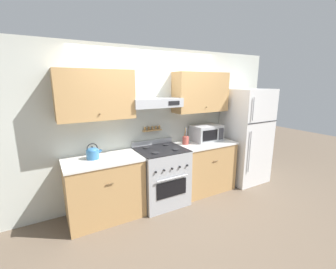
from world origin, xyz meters
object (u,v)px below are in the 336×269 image
Objects in this scene: utensil_crock at (186,140)px; refrigerator at (246,136)px; microwave at (206,133)px; tea_kettle at (93,153)px; stove_range at (161,176)px.

refrigerator is at bearing -4.96° from utensil_crock.
microwave is (-0.91, 0.14, 0.13)m from refrigerator.
tea_kettle is 2.07m from microwave.
tea_kettle is at bearing 174.73° from stove_range.
tea_kettle is 0.43× the size of microwave.
microwave reaches higher than tea_kettle.
tea_kettle is (-2.98, 0.12, 0.07)m from refrigerator.
stove_range is at bearing -173.59° from microwave.
microwave is (2.07, 0.02, 0.06)m from tea_kettle.
stove_range is 1.89× the size of microwave.
refrigerator is 6.34× the size of utensil_crock.
tea_kettle reaches higher than stove_range.
tea_kettle is 0.78× the size of utensil_crock.
stove_range is 3.45× the size of utensil_crock.
refrigerator is 3.46× the size of microwave.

